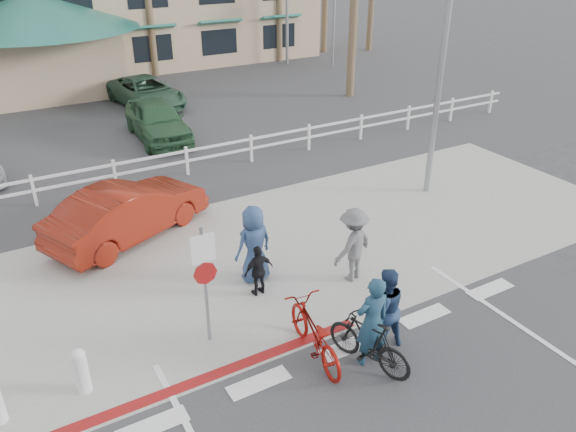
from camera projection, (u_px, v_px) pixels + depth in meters
ground at (366, 365)px, 10.70m from camera, size 140.00×140.00×0.00m
sidewalk_plaza at (259, 258)px, 14.17m from camera, size 22.00×7.00×0.01m
cross_street at (199, 199)px, 17.26m from camera, size 40.00×5.00×0.01m
parking_lot at (118, 118)px, 24.58m from camera, size 50.00×16.00×0.01m
curb_red at (196, 382)px, 10.30m from camera, size 7.00×0.25×0.02m
rail_fence at (190, 160)px, 18.79m from camera, size 29.40×0.16×1.00m
sign_post at (205, 280)px, 10.72m from camera, size 0.50×0.10×2.90m
bollard_0 at (81, 371)px, 9.90m from camera, size 0.26×0.26×0.95m
streetlight_0 at (444, 45)px, 15.77m from camera, size 0.60×2.00×9.00m
info_sign at (334, 18)px, 32.59m from camera, size 1.20×0.16×5.60m
bike_red at (314, 333)px, 10.69m from camera, size 0.97×2.18×1.11m
rider_red at (372, 322)px, 10.38m from camera, size 0.72×0.50×1.89m
bike_black at (369, 343)px, 10.46m from camera, size 1.07×1.89×1.09m
rider_black at (384, 308)px, 10.87m from camera, size 0.93×0.77×1.73m
pedestrian_a at (353, 245)px, 12.97m from camera, size 1.32×0.97×1.82m
pedestrian_child at (259, 271)px, 12.53m from camera, size 0.75×0.36×1.24m
pedestrian_b at (254, 244)px, 12.92m from camera, size 0.99×0.72×1.89m
car_white_sedan at (128, 211)px, 14.86m from camera, size 4.79×3.35×1.50m
lot_car_2 at (157, 120)px, 21.89m from camera, size 2.04×4.61×1.54m
lot_car_5 at (146, 92)px, 26.00m from camera, size 2.85×5.05×1.33m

